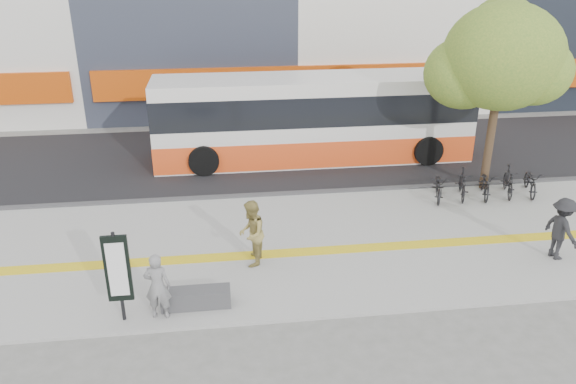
{
  "coord_description": "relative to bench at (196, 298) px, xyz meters",
  "views": [
    {
      "loc": [
        -1.88,
        -12.32,
        7.73
      ],
      "look_at": [
        -0.03,
        2.0,
        1.47
      ],
      "focal_mm": 34.97,
      "sensor_mm": 36.0,
      "label": 1
    }
  ],
  "objects": [
    {
      "name": "tactile_strip",
      "position": [
        2.6,
        2.2,
        -0.22
      ],
      "size": [
        40.0,
        0.45,
        0.01
      ],
      "primitive_type": "cube",
      "color": "yellow",
      "rests_on": "sidewalk"
    },
    {
      "name": "curb",
      "position": [
        2.6,
        6.2,
        -0.23
      ],
      "size": [
        40.0,
        0.25,
        0.14
      ],
      "primitive_type": "cube",
      "color": "#38383B",
      "rests_on": "ground"
    },
    {
      "name": "street",
      "position": [
        2.6,
        10.2,
        -0.28
      ],
      "size": [
        40.0,
        8.0,
        0.06
      ],
      "primitive_type": "cube",
      "color": "black",
      "rests_on": "ground"
    },
    {
      "name": "bicycle_row",
      "position": [
        9.5,
        5.2,
        0.23
      ],
      "size": [
        4.33,
        1.78,
        0.98
      ],
      "color": "black",
      "rests_on": "sidewalk"
    },
    {
      "name": "bus",
      "position": [
        4.4,
        9.7,
        1.29
      ],
      "size": [
        12.24,
        2.9,
        3.26
      ],
      "color": "silver",
      "rests_on": "street"
    },
    {
      "name": "signboard",
      "position": [
        -1.6,
        -0.31,
        1.06
      ],
      "size": [
        0.55,
        0.1,
        2.2
      ],
      "color": "black",
      "rests_on": "sidewalk"
    },
    {
      "name": "sidewalk",
      "position": [
        2.6,
        2.7,
        -0.27
      ],
      "size": [
        40.0,
        7.0,
        0.08
      ],
      "primitive_type": "cube",
      "color": "gray",
      "rests_on": "ground"
    },
    {
      "name": "pedestrian_dark",
      "position": [
        9.6,
        1.05,
        0.64
      ],
      "size": [
        0.82,
        1.21,
        1.72
      ],
      "primitive_type": "imported",
      "rotation": [
        0.0,
        0.0,
        1.74
      ],
      "color": "black",
      "rests_on": "sidewalk"
    },
    {
      "name": "bench",
      "position": [
        0.0,
        0.0,
        0.0
      ],
      "size": [
        1.6,
        0.45,
        0.45
      ],
      "primitive_type": "cube",
      "color": "#38383B",
      "rests_on": "sidewalk"
    },
    {
      "name": "pedestrian_tan",
      "position": [
        1.43,
        1.78,
        0.67
      ],
      "size": [
        0.84,
        0.99,
        1.78
      ],
      "primitive_type": "imported",
      "rotation": [
        0.0,
        0.0,
        -1.78
      ],
      "color": "olive",
      "rests_on": "sidewalk"
    },
    {
      "name": "seated_woman",
      "position": [
        -0.8,
        -0.29,
        0.58
      ],
      "size": [
        0.63,
        0.46,
        1.6
      ],
      "primitive_type": "imported",
      "rotation": [
        0.0,
        0.0,
        3.01
      ],
      "color": "black",
      "rests_on": "sidewalk"
    },
    {
      "name": "ground",
      "position": [
        2.6,
        1.2,
        -0.3
      ],
      "size": [
        120.0,
        120.0,
        0.0
      ],
      "primitive_type": "plane",
      "color": "#5F5F5B",
      "rests_on": "ground"
    },
    {
      "name": "street_tree",
      "position": [
        9.78,
        6.02,
        4.21
      ],
      "size": [
        4.4,
        3.8,
        6.31
      ],
      "color": "#342517",
      "rests_on": "sidewalk"
    }
  ]
}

